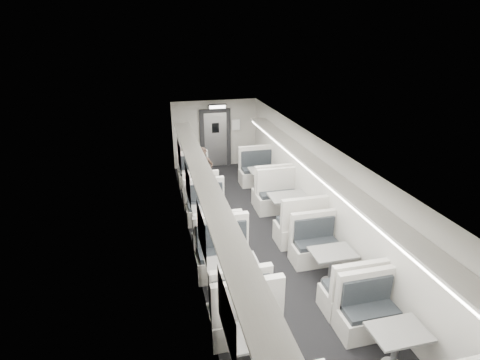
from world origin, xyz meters
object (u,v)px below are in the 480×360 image
booth_left_b (211,222)px  booth_right_d (395,349)px  booth_left_d (257,353)px  vestibule_door (215,139)px  booth_right_c (331,267)px  booth_right_a (265,182)px  booth_right_b (288,210)px  exit_sign (217,107)px  booth_left_c (233,282)px  booth_left_a (197,183)px  passenger (204,174)px

booth_left_b → booth_right_d: 4.86m
booth_left_d → vestibule_door: bearing=83.6°
booth_right_d → vestibule_door: 9.36m
booth_left_b → vestibule_door: vestibule_door is taller
booth_left_b → booth_right_c: booth_left_b is taller
booth_left_b → booth_right_a: booth_right_a is taller
booth_right_a → booth_right_d: size_ratio=1.12×
booth_left_b → booth_right_b: booth_right_b is taller
exit_sign → booth_left_b: bearing=-102.9°
booth_right_a → vestibule_door: 3.03m
booth_left_c → booth_right_c: 2.00m
booth_left_c → booth_right_a: size_ratio=1.02×
booth_left_a → exit_sign: (1.00, 1.82, 1.92)m
booth_right_b → booth_right_d: 4.52m
booth_left_c → booth_right_b: 3.20m
passenger → exit_sign: bearing=60.0°
booth_left_c → exit_sign: exit_sign is taller
booth_left_d → booth_right_d: booth_left_d is taller
passenger → exit_sign: size_ratio=2.55×
booth_left_c → booth_right_d: (2.00, -2.02, -0.05)m
booth_right_c → vestibule_door: bearing=97.9°
booth_left_b → booth_right_d: bearing=-65.7°
booth_left_d → booth_right_b: booth_right_b is taller
booth_left_c → booth_right_a: 4.90m
booth_left_b → vestibule_door: size_ratio=1.01×
booth_left_a → booth_left_d: (0.00, -6.59, 0.02)m
booth_left_b → booth_right_a: 2.88m
booth_right_b → exit_sign: size_ratio=3.78×
booth_right_d → passenger: 6.88m
booth_left_b → exit_sign: size_ratio=3.43×
booth_left_a → booth_left_c: booth_left_c is taller
booth_left_b → booth_left_d: booth_left_d is taller
exit_sign → passenger: bearing=-111.0°
booth_left_d → passenger: 6.24m
booth_right_d → booth_right_a: bearing=90.0°
booth_right_b → passenger: passenger is taller
vestibule_door → booth_right_a: bearing=-70.3°
booth_left_b → vestibule_door: 5.01m
booth_right_b → passenger: size_ratio=1.48×
booth_left_c → vestibule_door: bearing=82.2°
booth_right_b → booth_left_a: bearing=129.1°
booth_left_a → booth_left_b: (0.00, -2.55, 0.02)m
booth_left_a → booth_left_b: bearing=-90.0°
booth_left_b → booth_right_c: bearing=-49.6°
booth_left_c → booth_right_d: booth_left_c is taller
booth_right_c → passenger: passenger is taller
booth_left_c → booth_left_a: bearing=90.0°
booth_right_d → exit_sign: 9.06m
booth_left_d → booth_right_c: (2.00, 1.68, -0.01)m
booth_left_a → booth_left_c: 4.96m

